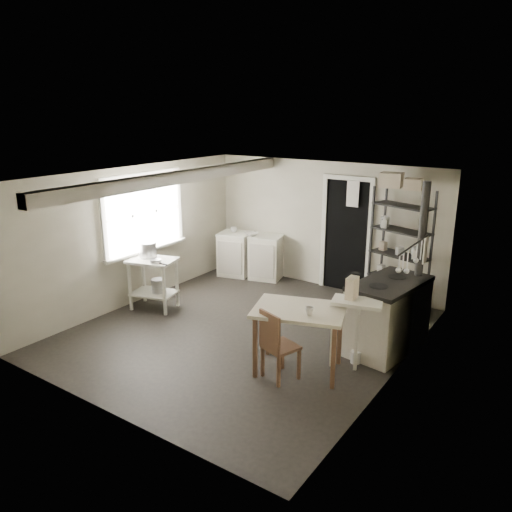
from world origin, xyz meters
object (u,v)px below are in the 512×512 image
Objects in this scene: shelf_rack at (399,254)px; flour_sack at (376,290)px; work_table at (299,343)px; chair at (281,342)px; prep_table at (154,285)px; base_cabinets at (251,254)px; stockpot at (148,251)px; stove at (388,319)px.

flour_sack is at bearing -169.98° from shelf_rack.
work_table is 1.23× the size of chair.
base_cabinets is (0.38, 2.24, 0.06)m from prep_table.
stockpot reaches higher than base_cabinets.
base_cabinets reaches higher than flour_sack.
work_table is (-0.70, -1.20, -0.06)m from stove.
base_cabinets is 3.75m from work_table.
base_cabinets is 1.18× the size of work_table.
stockpot reaches higher than flour_sack.
stove is (3.84, 0.69, -0.50)m from stockpot.
work_table is at bearing -60.53° from base_cabinets.
prep_table is at bearing 171.38° from work_table.
stove is at bearing 59.53° from work_table.
work_table is (3.13, -0.51, -0.56)m from stockpot.
stockpot is at bearing -175.04° from chair.
stockpot is at bearing -131.58° from shelf_rack.
prep_table is at bearing -20.00° from stockpot.
stockpot is at bearing -118.03° from base_cabinets.
prep_table is at bearing -129.83° from shelf_rack.
shelf_rack is (3.31, 2.21, 0.55)m from prep_table.
shelf_rack is at bearing 32.02° from stockpot.
chair is (3.05, -0.79, -0.45)m from stockpot.
stockpot is 0.34× the size of chair.
base_cabinets is at bearing 76.61° from stockpot.
stove reaches higher than work_table.
base_cabinets is 2.58m from flour_sack.
chair is (-0.09, -0.28, 0.10)m from work_table.
prep_table is 2.76× the size of stockpot.
flour_sack is at bearing 90.87° from work_table.
prep_table is 3.02m from work_table.
work_table is at bearing -80.51° from shelf_rack.
stockpot is at bearing 170.83° from work_table.
stockpot is 0.23× the size of base_cabinets.
chair reaches higher than work_table.
chair is at bearing -81.53° from shelf_rack.
chair is at bearing -14.48° from stockpot.
prep_table reaches higher than work_table.
chair reaches higher than base_cabinets.
shelf_rack reaches higher than base_cabinets.
chair is at bearing -90.89° from flour_sack.
stove is 1.13× the size of work_table.
stove is at bearing -63.76° from flour_sack.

